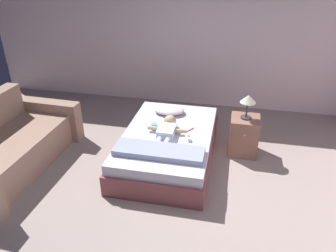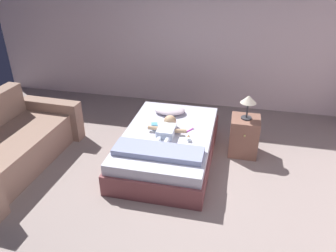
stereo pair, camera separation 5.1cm
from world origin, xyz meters
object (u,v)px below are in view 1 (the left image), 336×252
(bed, at_px, (168,146))
(baby_bottle, at_px, (188,138))
(lamp, at_px, (248,101))
(nightstand, at_px, (244,135))
(toy_block, at_px, (154,126))
(couch, at_px, (6,148))
(pillow, at_px, (169,110))
(toothbrush, at_px, (190,130))
(baby, at_px, (167,128))

(bed, relative_size, baby_bottle, 15.10)
(bed, distance_m, baby_bottle, 0.41)
(bed, xyz_separation_m, lamp, (1.02, 0.39, 0.61))
(nightstand, bearing_deg, lamp, 90.00)
(lamp, bearing_deg, toy_block, -164.97)
(couch, distance_m, toy_block, 1.98)
(pillow, height_order, nightstand, nightstand)
(toothbrush, bearing_deg, couch, -161.96)
(bed, height_order, toothbrush, toothbrush)
(pillow, distance_m, toothbrush, 0.62)
(couch, distance_m, baby_bottle, 2.40)
(toothbrush, relative_size, nightstand, 0.27)
(baby, xyz_separation_m, baby_bottle, (0.31, -0.12, -0.04))
(baby, xyz_separation_m, lamp, (1.02, 0.39, 0.33))
(baby, bearing_deg, lamp, 20.98)
(pillow, relative_size, baby_bottle, 3.68)
(pillow, xyz_separation_m, couch, (-1.93, -1.23, -0.17))
(pillow, height_order, baby, baby)
(toothbrush, height_order, baby_bottle, baby_bottle)
(bed, xyz_separation_m, toothbrush, (0.28, 0.12, 0.22))
(bed, bearing_deg, nightstand, 20.80)
(couch, bearing_deg, nightstand, 18.48)
(baby, distance_m, toy_block, 0.21)
(toy_block, bearing_deg, baby, -18.33)
(bed, relative_size, lamp, 5.61)
(baby, xyz_separation_m, couch, (-2.04, -0.63, -0.18))
(bed, relative_size, pillow, 4.10)
(baby, relative_size, toy_block, 6.16)
(lamp, height_order, baby_bottle, lamp)
(bed, height_order, baby_bottle, baby_bottle)
(toy_block, relative_size, baby_bottle, 0.82)
(bed, height_order, lamp, lamp)
(pillow, bearing_deg, nightstand, -10.48)
(baby, height_order, toy_block, baby)
(baby, bearing_deg, couch, -162.81)
(bed, bearing_deg, pillow, 100.61)
(toothbrush, relative_size, toy_block, 1.44)
(toothbrush, bearing_deg, lamp, 19.85)
(nightstand, relative_size, baby_bottle, 4.36)
(toothbrush, distance_m, nightstand, 0.80)
(pillow, relative_size, baby, 0.73)
(baby, relative_size, toothbrush, 4.27)
(toothbrush, xyz_separation_m, baby_bottle, (0.02, -0.25, 0.02))
(nightstand, bearing_deg, toy_block, -164.97)
(toothbrush, distance_m, couch, 2.45)
(nightstand, distance_m, baby_bottle, 0.90)
(bed, height_order, pillow, pillow)
(nightstand, bearing_deg, baby_bottle, -144.29)
(toy_block, bearing_deg, toothbrush, 7.30)
(baby, xyz_separation_m, toothbrush, (0.29, 0.13, -0.06))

